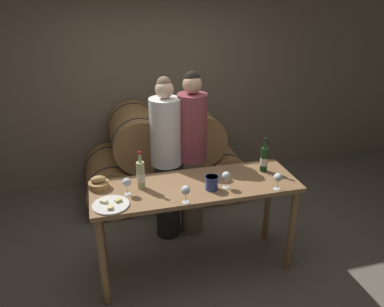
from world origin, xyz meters
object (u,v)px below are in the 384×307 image
Objects in this scene: person_left at (166,160)px; blue_crock at (212,182)px; wine_bottle_red at (264,159)px; cheese_plate at (111,205)px; bread_basket at (99,184)px; wine_glass_left at (186,191)px; wine_bottle_white at (141,175)px; wine_glass_right at (278,178)px; person_right at (192,154)px; wine_glass_center at (226,176)px; wine_glass_far_left at (127,183)px; tasting_table at (196,197)px.

person_left is 0.77m from blue_crock.
wine_bottle_red reaches higher than cheese_plate.
wine_bottle_red is (0.85, -0.51, 0.13)m from person_left.
wine_glass_left is at bearing -32.45° from bread_basket.
person_left is 0.65m from wine_bottle_white.
cheese_plate is at bearing -140.43° from wine_bottle_white.
wine_bottle_white is 2.24× the size of wine_glass_right.
wine_glass_center is at bearing -81.32° from person_right.
wine_bottle_red is 2.17× the size of wine_glass_center.
person_left is 5.95× the size of cheese_plate.
person_left is 0.89m from wine_glass_left.
wine_glass_center is at bearing -6.92° from wine_glass_far_left.
person_right reaches higher than wine_bottle_white.
wine_bottle_red is 1.87× the size of bread_basket.
tasting_table is at bearing -102.10° from person_right.
bread_basket is at bearing 169.51° from tasting_table.
wine_bottle_white is 0.16m from wine_glass_far_left.
person_left is 0.83m from bread_basket.
person_left reaches higher than wine_glass_far_left.
bread_basket is (-0.95, 0.27, -0.02)m from blue_crock.
wine_bottle_white is at bearing -178.32° from wine_bottle_red.
person_left is at bearing 89.07° from wine_glass_left.
wine_glass_far_left reaches higher than cheese_plate.
blue_crock is at bearing 176.60° from wine_glass_center.
tasting_table is 15.07× the size of blue_crock.
person_right is 0.94m from wine_glass_left.
wine_glass_far_left and wine_glass_center have the same top height.
wine_glass_far_left is at bearing 173.08° from wine_glass_center.
bread_basket is 0.33m from cheese_plate.
wine_glass_left and wine_glass_right have the same top height.
wine_glass_center is (-0.46, -0.22, -0.01)m from wine_bottle_red.
wine_glass_far_left is (-1.31, -0.12, -0.01)m from wine_bottle_red.
person_right is at bearing 25.06° from bread_basket.
person_left is 0.84m from wine_glass_center.
wine_glass_far_left is 0.86m from wine_glass_center.
cheese_plate is (-0.61, -0.78, 0.02)m from person_left.
person_left is 5.26× the size of wine_bottle_red.
tasting_table is 0.76m from wine_glass_right.
wine_bottle_white is (-0.48, 0.06, 0.26)m from tasting_table.
bread_basket is at bearing 142.81° from wine_glass_far_left.
blue_crock is 0.73m from wine_glass_far_left.
wine_glass_left is (0.45, -0.26, 0.00)m from wine_glass_far_left.
person_right reaches higher than wine_glass_right.
person_right is at bearing 77.90° from tasting_table.
person_left reaches higher than wine_glass_center.
wine_glass_right is at bearing -15.63° from bread_basket.
bread_basket is 0.81m from wine_glass_left.
wine_glass_left is (-0.01, -0.88, 0.13)m from person_left.
wine_glass_right is (1.42, -0.10, 0.10)m from cheese_plate.
person_right is 5.21× the size of wine_bottle_white.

